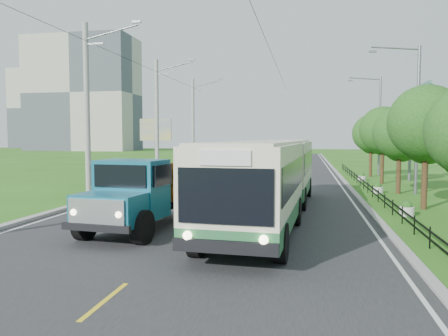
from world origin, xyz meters
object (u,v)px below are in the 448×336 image
(tree_fifth, at_px, (383,132))
(billboard_right, at_px, (419,112))
(bus, at_px, (271,173))
(streetlight_mid, at_px, (415,114))
(pole_near, at_px, (88,109))
(tree_fourth, at_px, (400,136))
(pole_mid, at_px, (157,118))
(streetlight_far, at_px, (378,122))
(dump_truck, at_px, (143,189))
(pole_far, at_px, (193,123))
(planter_far, at_px, (362,177))
(planter_mid, at_px, (378,189))
(planter_near, at_px, (407,209))
(tree_back, at_px, (372,136))
(billboard_left, at_px, (156,133))
(tree_third, at_px, (427,127))

(tree_fifth, bearing_deg, billboard_right, -3.30)
(tree_fifth, relative_size, bus, 0.34)
(streetlight_mid, bearing_deg, pole_near, -165.19)
(pole_near, relative_size, tree_fourth, 1.85)
(pole_mid, xyz_separation_m, streetlight_far, (18.90, 7.00, -0.19))
(pole_mid, height_order, dump_truck, pole_mid)
(pole_far, bearing_deg, streetlight_mid, -45.14)
(planter_far, bearing_deg, planter_mid, -90.00)
(pole_mid, xyz_separation_m, planter_near, (16.86, -15.00, -4.81))
(tree_fourth, distance_m, tree_back, 12.00)
(streetlight_mid, distance_m, billboard_right, 6.24)
(tree_back, relative_size, billboard_right, 0.75)
(tree_fourth, distance_m, billboard_left, 21.72)
(pole_near, xyz_separation_m, planter_mid, (16.86, 5.00, -4.81))
(tree_back, bearing_deg, billboard_left, -173.69)
(planter_mid, bearing_deg, tree_fifth, 78.44)
(billboard_right, distance_m, bus, 18.58)
(pole_near, height_order, tree_third, pole_near)
(planter_near, xyz_separation_m, billboard_right, (3.70, 14.00, 5.06))
(planter_near, height_order, billboard_left, billboard_left)
(billboard_left, bearing_deg, planter_far, -6.31)
(billboard_right, bearing_deg, planter_near, -104.80)
(tree_third, xyz_separation_m, planter_far, (-1.26, 13.86, -3.70))
(tree_back, bearing_deg, planter_mid, -95.91)
(tree_fourth, xyz_separation_m, tree_fifth, (0.00, 6.00, 0.27))
(tree_back, height_order, streetlight_mid, streetlight_mid)
(dump_truck, bearing_deg, tree_back, 70.83)
(pole_near, distance_m, planter_near, 17.79)
(billboard_right, bearing_deg, tree_fourth, -112.64)
(planter_near, distance_m, bus, 6.34)
(streetlight_mid, xyz_separation_m, planter_mid, (-2.04, -0.00, -4.62))
(billboard_left, xyz_separation_m, billboard_right, (21.80, -4.00, 1.48))
(pole_near, xyz_separation_m, pole_mid, (0.00, 12.00, 0.00))
(pole_mid, height_order, tree_fourth, pole_mid)
(planter_near, bearing_deg, planter_far, 90.00)
(pole_near, distance_m, streetlight_far, 26.80)
(pole_near, bearing_deg, billboard_right, 28.14)
(tree_fifth, relative_size, streetlight_mid, 0.64)
(pole_near, xyz_separation_m, planter_near, (16.86, -3.00, -4.81))
(planter_far, bearing_deg, tree_back, 73.12)
(tree_fourth, distance_m, billboard_right, 6.59)
(streetlight_far, relative_size, planter_far, 13.54)
(bus, bearing_deg, billboard_right, 61.43)
(tree_back, xyz_separation_m, planter_far, (-1.26, -4.14, -3.37))
(streetlight_far, bearing_deg, planter_mid, -98.30)
(streetlight_mid, bearing_deg, pole_far, 134.86)
(tree_fifth, bearing_deg, streetlight_far, 84.29)
(tree_back, xyz_separation_m, bus, (-7.18, -21.66, -1.70))
(planter_mid, xyz_separation_m, dump_truck, (-10.47, -12.88, 1.23))
(tree_fifth, relative_size, planter_far, 8.66)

